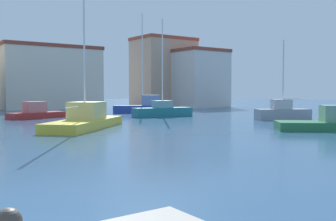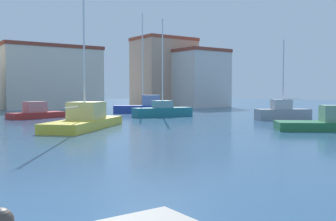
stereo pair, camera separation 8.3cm
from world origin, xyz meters
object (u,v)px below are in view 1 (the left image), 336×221
at_px(sailboat_grey_outer_mooring, 282,112).
at_px(sailboat_teal_distant_east, 162,110).
at_px(sailboat_yellow_mid_harbor, 86,119).
at_px(motorboat_red_behind_lamppost, 36,113).
at_px(sailboat_blue_distant_north, 145,106).

xyz_separation_m(sailboat_grey_outer_mooring, sailboat_teal_distant_east, (-6.54, 9.32, -0.04)).
bearing_deg(sailboat_grey_outer_mooring, sailboat_yellow_mid_harbor, 171.45).
height_order(sailboat_yellow_mid_harbor, sailboat_teal_distant_east, sailboat_yellow_mid_harbor).
distance_m(sailboat_yellow_mid_harbor, sailboat_grey_outer_mooring, 17.76).
bearing_deg(motorboat_red_behind_lamppost, sailboat_yellow_mid_harbor, -91.06).
height_order(sailboat_blue_distant_north, sailboat_yellow_mid_harbor, sailboat_blue_distant_north).
bearing_deg(sailboat_grey_outer_mooring, sailboat_teal_distant_east, 125.07).
distance_m(sailboat_grey_outer_mooring, sailboat_teal_distant_east, 11.39).
bearing_deg(sailboat_blue_distant_north, sailboat_grey_outer_mooring, -73.65).
bearing_deg(sailboat_blue_distant_north, motorboat_red_behind_lamppost, -174.32).
bearing_deg(sailboat_yellow_mid_harbor, sailboat_grey_outer_mooring, -8.55).
bearing_deg(sailboat_grey_outer_mooring, sailboat_blue_distant_north, 106.35).
relative_size(sailboat_yellow_mid_harbor, motorboat_red_behind_lamppost, 1.98).
bearing_deg(sailboat_yellow_mid_harbor, sailboat_teal_distant_east, 31.21).
height_order(sailboat_yellow_mid_harbor, motorboat_red_behind_lamppost, sailboat_yellow_mid_harbor).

